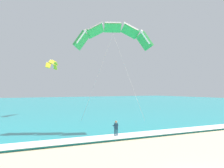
# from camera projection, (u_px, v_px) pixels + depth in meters

# --- Properties ---
(sea) EXTENTS (200.00, 120.00, 0.20)m
(sea) POSITION_uv_depth(u_px,v_px,m) (5.00, 105.00, 77.41)
(sea) COLOR teal
(sea) RESTS_ON ground
(surf_foam) EXTENTS (200.00, 2.50, 0.04)m
(surf_foam) POSITION_uv_depth(u_px,v_px,m) (99.00, 138.00, 25.76)
(surf_foam) COLOR white
(surf_foam) RESTS_ON sea
(surfboard) EXTENTS (0.83, 1.47, 0.09)m
(surfboard) POSITION_uv_depth(u_px,v_px,m) (116.00, 138.00, 26.92)
(surfboard) COLOR #239EC6
(surfboard) RESTS_ON ground
(kitesurfer) EXTENTS (0.62, 0.62, 1.69)m
(kitesurfer) POSITION_uv_depth(u_px,v_px,m) (116.00, 128.00, 26.95)
(kitesurfer) COLOR #143347
(kitesurfer) RESTS_ON ground
(kite_primary) EXTENTS (8.18, 5.84, 11.08)m
(kite_primary) POSITION_uv_depth(u_px,v_px,m) (113.00, 34.00, 31.61)
(kite_primary) COLOR green
(kite_distant) EXTENTS (3.14, 4.02, 1.69)m
(kite_distant) POSITION_uv_depth(u_px,v_px,m) (53.00, 64.00, 49.69)
(kite_distant) COLOR yellow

